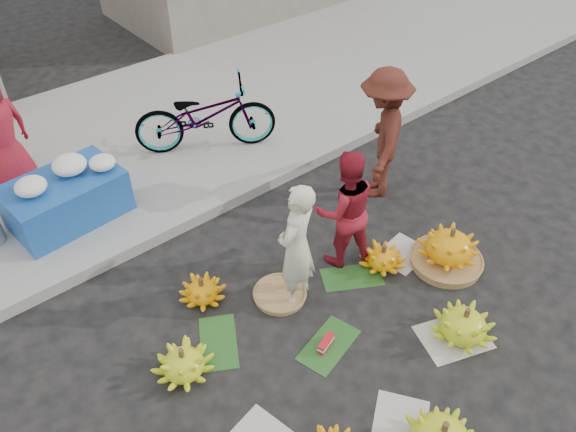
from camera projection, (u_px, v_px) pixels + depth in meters
ground at (322, 327)px, 5.54m from camera, size 80.00×80.00×0.00m
curb at (201, 211)px, 6.79m from camera, size 40.00×0.25×0.15m
sidewalk at (122, 140)px, 8.04m from camera, size 40.00×4.00×0.12m
newspaper_scatter at (382, 381)px, 5.07m from camera, size 3.20×1.80×0.00m
banana_leaves at (302, 320)px, 5.61m from camera, size 2.00×1.00×0.00m
banana_bunch_3 at (464, 324)px, 5.36m from camera, size 0.64×0.64×0.38m
banana_bunch_4 at (449, 249)px, 6.07m from camera, size 0.82×0.82×0.51m
banana_bunch_5 at (383, 258)px, 6.11m from camera, size 0.61×0.61×0.30m
banana_bunch_6 at (183, 363)px, 5.05m from camera, size 0.64×0.64×0.34m
banana_bunch_7 at (202, 291)px, 5.75m from camera, size 0.59×0.59×0.30m
basket_spare at (280, 295)px, 5.83m from camera, size 0.68×0.68×0.06m
incense_stack at (326, 343)px, 5.33m from camera, size 0.23×0.13×0.09m
vendor_cream at (297, 247)px, 5.39m from camera, size 0.61×0.51×1.43m
vendor_red at (345, 210)px, 5.84m from camera, size 0.83×0.76×1.39m
man_striped at (382, 135)px, 6.70m from camera, size 1.22×1.19×1.67m
flower_table at (66, 196)px, 6.45m from camera, size 1.35×0.92×0.75m
bicycle at (205, 116)px, 7.47m from camera, size 1.48×1.97×0.99m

